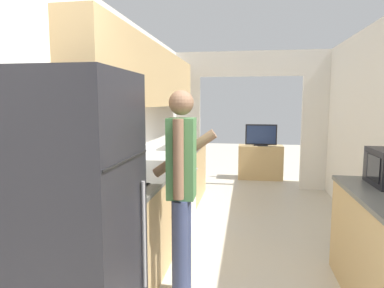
# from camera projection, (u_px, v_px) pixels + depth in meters

# --- Properties ---
(wall_left) EXTENTS (0.38, 7.63, 2.50)m
(wall_left) POSITION_uv_depth(u_px,v_px,m) (129.00, 108.00, 3.69)
(wall_left) COLOR white
(wall_left) RESTS_ON ground_plane
(wall_far_with_doorway) EXTENTS (3.14, 0.06, 2.50)m
(wall_far_with_doorway) POSITION_uv_depth(u_px,v_px,m) (250.00, 109.00, 6.26)
(wall_far_with_doorway) COLOR white
(wall_far_with_doorway) RESTS_ON ground_plane
(counter_left) EXTENTS (0.62, 3.90, 0.89)m
(counter_left) POSITION_uv_depth(u_px,v_px,m) (163.00, 194.00, 4.28)
(counter_left) COLOR tan
(counter_left) RESTS_ON ground_plane
(refrigerator) EXTENTS (0.69, 0.71, 1.76)m
(refrigerator) POSITION_uv_depth(u_px,v_px,m) (75.00, 223.00, 2.00)
(refrigerator) COLOR black
(refrigerator) RESTS_ON ground_plane
(range_oven) EXTENTS (0.66, 0.78, 1.03)m
(range_oven) POSITION_uv_depth(u_px,v_px,m) (168.00, 188.00, 4.52)
(range_oven) COLOR white
(range_oven) RESTS_ON ground_plane
(person) EXTENTS (0.54, 0.38, 1.68)m
(person) POSITION_uv_depth(u_px,v_px,m) (182.00, 190.00, 2.68)
(person) COLOR #384266
(person) RESTS_ON ground_plane
(tv_cabinet) EXTENTS (0.90, 0.42, 0.70)m
(tv_cabinet) POSITION_uv_depth(u_px,v_px,m) (260.00, 162.00, 7.10)
(tv_cabinet) COLOR tan
(tv_cabinet) RESTS_ON ground_plane
(television) EXTENTS (0.63, 0.16, 0.44)m
(television) POSITION_uv_depth(u_px,v_px,m) (261.00, 135.00, 6.99)
(television) COLOR black
(television) RESTS_ON tv_cabinet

